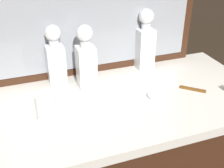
% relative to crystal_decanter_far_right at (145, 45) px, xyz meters
% --- Properties ---
extents(dresser_mirror, '(1.05, 0.03, 0.57)m').
position_rel_crystal_decanter_far_right_xyz_m(dresser_mirror, '(-0.26, 0.04, 0.17)').
color(dresser_mirror, '#381E11').
rests_on(dresser_mirror, dresser).
extents(crystal_decanter_far_right, '(0.08, 0.08, 0.30)m').
position_rel_crystal_decanter_far_right_xyz_m(crystal_decanter_far_right, '(0.00, 0.00, 0.00)').
color(crystal_decanter_far_right, white).
rests_on(crystal_decanter_far_right, dresser).
extents(crystal_decanter_far_left, '(0.08, 0.08, 0.28)m').
position_rel_crystal_decanter_far_right_xyz_m(crystal_decanter_far_left, '(-0.32, -0.09, -0.01)').
color(crystal_decanter_far_left, white).
rests_on(crystal_decanter_far_left, dresser).
extents(crystal_decanter_right, '(0.08, 0.08, 0.28)m').
position_rel_crystal_decanter_far_right_xyz_m(crystal_decanter_right, '(-0.44, -0.02, -0.01)').
color(crystal_decanter_right, white).
rests_on(crystal_decanter_right, dresser).
extents(crystal_tumbler_right, '(0.08, 0.08, 0.10)m').
position_rel_crystal_decanter_far_right_xyz_m(crystal_tumbler_right, '(-0.53, -0.26, -0.08)').
color(crystal_tumbler_right, white).
rests_on(crystal_tumbler_right, dresser).
extents(porcelain_dish, '(0.07, 0.07, 0.01)m').
position_rel_crystal_decanter_far_right_xyz_m(porcelain_dish, '(-0.08, -0.28, -0.11)').
color(porcelain_dish, silver).
rests_on(porcelain_dish, dresser).
extents(tortoiseshell_comb, '(0.10, 0.09, 0.01)m').
position_rel_crystal_decanter_far_right_xyz_m(tortoiseshell_comb, '(0.11, -0.28, -0.12)').
color(tortoiseshell_comb, brown).
rests_on(tortoiseshell_comb, dresser).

